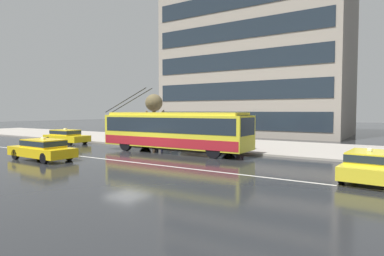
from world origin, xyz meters
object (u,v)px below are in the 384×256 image
Objects in this scene: bus_shelter at (194,122)px; pedestrian_walking_past at (162,132)px; pedestrian_waiting_by_pole at (243,128)px; pedestrian_at_shelter at (156,127)px; taxi_oncoming_near at (42,148)px; trolleybus at (174,130)px; pedestrian_approaching_curb at (237,128)px; taxi_queued_behind_bus at (66,136)px; street_tree_bare at (154,105)px; taxi_cross_traffic at (370,164)px.

pedestrian_walking_past is at bearing 173.40° from bus_shelter.
pedestrian_walking_past is 0.84× the size of pedestrian_waiting_by_pole.
pedestrian_waiting_by_pole is at bearing 8.65° from pedestrian_at_shelter.
taxi_oncoming_near is 10.97m from pedestrian_walking_past.
pedestrian_approaching_curb is (3.99, 2.12, 0.16)m from trolleybus.
bus_shelter is (11.72, 3.46, 1.37)m from taxi_queued_behind_bus.
bus_shelter is at bearing -6.60° from pedestrian_walking_past.
street_tree_bare is at bearing 164.69° from pedestrian_approaching_curb.
taxi_cross_traffic is 20.27m from street_tree_bare.
street_tree_bare is (-1.80, 1.14, 2.47)m from pedestrian_walking_past.
pedestrian_at_shelter is (1.12, 9.48, 0.98)m from taxi_oncoming_near.
trolleybus is 2.70× the size of taxi_queued_behind_bus.
trolleybus is 6.07× the size of pedestrian_approaching_curb.
pedestrian_at_shelter is 1.01× the size of pedestrian_waiting_by_pole.
pedestrian_approaching_curb is at bearing -15.31° from street_tree_bare.
taxi_cross_traffic is 17.01m from pedestrian_at_shelter.
taxi_cross_traffic is 1.00× the size of street_tree_bare.
street_tree_bare reaches higher than pedestrian_approaching_curb.
pedestrian_at_shelter is at bearing 83.25° from taxi_oncoming_near.
pedestrian_walking_past is (-0.50, 1.47, -0.58)m from pedestrian_at_shelter.
taxi_cross_traffic is at bearing -26.32° from bus_shelter.
pedestrian_at_shelter is 0.98× the size of pedestrian_approaching_curb.
bus_shelter is 4.46m from pedestrian_approaching_curb.
street_tree_bare is at bearing 140.36° from trolleybus.
taxi_queued_behind_bus is 16.23m from pedestrian_approaching_curb.
pedestrian_waiting_by_pole is at bearing -8.73° from street_tree_bare.
taxi_oncoming_near is 2.40× the size of pedestrian_waiting_by_pole.
trolleybus is 5.43m from pedestrian_walking_past.
taxi_oncoming_near is at bearing -43.57° from taxi_queued_behind_bus.
street_tree_bare is at bearing 147.67° from pedestrian_walking_past.
taxi_cross_traffic is 2.26× the size of pedestrian_waiting_by_pole.
taxi_queued_behind_bus is (-12.03, -0.23, -0.89)m from trolleybus.
pedestrian_at_shelter reaches higher than taxi_cross_traffic.
trolleybus reaches higher than taxi_cross_traffic.
trolleybus is at bearing 1.08° from taxi_queued_behind_bus.
pedestrian_waiting_by_pole reaches higher than pedestrian_walking_past.
pedestrian_at_shelter is (-3.17, -1.04, -0.38)m from bus_shelter.
taxi_oncoming_near is 1.07× the size of street_tree_bare.
pedestrian_approaching_curb reaches higher than pedestrian_at_shelter.
taxi_cross_traffic is 24.84m from taxi_queued_behind_bus.
trolleybus reaches higher than pedestrian_waiting_by_pole.
pedestrian_approaching_curb is at bearing -0.54° from pedestrian_at_shelter.
pedestrian_approaching_curb is 1.20m from pedestrian_waiting_by_pole.
pedestrian_waiting_by_pole is (8.49, 10.60, 1.00)m from taxi_oncoming_near.
taxi_oncoming_near is 12.79m from pedestrian_approaching_curb.
taxi_cross_traffic is 0.98× the size of taxi_queued_behind_bus.
pedestrian_waiting_by_pole is at bearing 51.30° from taxi_oncoming_near.
pedestrian_waiting_by_pole is 9.97m from street_tree_bare.
street_tree_bare is at bearing 38.81° from taxi_queued_behind_bus.
taxi_cross_traffic and taxi_queued_behind_bus have the same top height.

